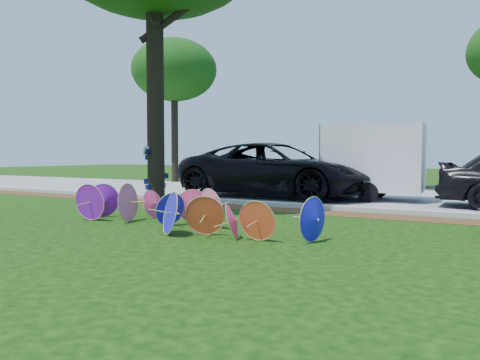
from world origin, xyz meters
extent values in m
plane|color=black|center=(0.00, 0.00, 0.00)|extent=(90.00, 90.00, 0.00)
cube|color=#472D16|center=(0.00, 4.50, 0.01)|extent=(90.00, 1.00, 0.01)
cube|color=#B7B5AD|center=(0.00, 5.20, 0.06)|extent=(90.00, 0.30, 0.12)
cube|color=gray|center=(0.00, 9.35, 0.01)|extent=(90.00, 8.00, 0.01)
cylinder|color=black|center=(-2.54, 2.97, 2.90)|extent=(0.44, 0.44, 5.79)
cone|color=#D64420|center=(0.70, 0.43, 0.36)|extent=(0.76, 0.48, 0.73)
cone|color=pink|center=(-1.73, 1.00, 0.41)|extent=(0.36, 0.84, 0.83)
cone|color=#E23369|center=(1.32, 0.36, 0.32)|extent=(0.50, 0.69, 0.63)
cone|color=#1E1BDE|center=(-0.57, 1.00, 0.34)|extent=(0.44, 0.72, 0.69)
cone|color=purple|center=(-2.51, 0.77, 0.40)|extent=(0.82, 0.26, 0.81)
cone|color=pink|center=(0.31, 1.14, 0.40)|extent=(0.84, 0.57, 0.80)
cone|color=#1E1BDE|center=(0.15, 0.20, 0.40)|extent=(0.80, 0.71, 0.80)
cone|color=#1E1BDE|center=(2.62, 0.74, 0.38)|extent=(0.27, 0.76, 0.75)
cone|color=#E23369|center=(-1.55, 1.73, 0.33)|extent=(0.31, 0.67, 0.66)
cone|color=#E23369|center=(-0.30, 1.44, 0.36)|extent=(0.76, 0.46, 0.73)
cone|color=purple|center=(-2.63, 1.23, 0.38)|extent=(0.48, 0.72, 0.77)
cone|color=#D64420|center=(1.76, 0.42, 0.34)|extent=(0.69, 0.21, 0.69)
imported|color=black|center=(-1.44, 7.82, 0.91)|extent=(6.63, 3.20, 1.82)
cube|color=silver|center=(1.68, 8.39, 1.33)|extent=(3.05, 2.06, 2.65)
cylinder|color=black|center=(-9.77, 13.11, 2.50)|extent=(0.36, 0.36, 5.00)
ellipsoid|color=black|center=(-9.77, 13.11, 5.80)|extent=(4.40, 4.40, 3.20)
camera|label=1|loc=(5.29, -6.39, 1.43)|focal=35.00mm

